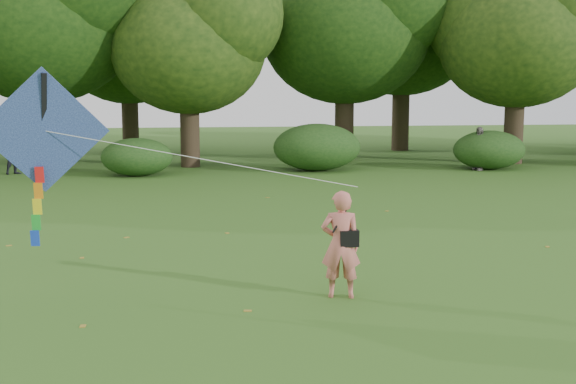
{
  "coord_description": "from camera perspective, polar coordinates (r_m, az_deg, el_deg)",
  "views": [
    {
      "loc": [
        -2.09,
        -10.34,
        3.32
      ],
      "look_at": [
        -0.37,
        2.0,
        1.5
      ],
      "focal_mm": 45.0,
      "sensor_mm": 36.0,
      "label": 1
    }
  ],
  "objects": [
    {
      "name": "fallen_leaves",
      "position": [
        15.2,
        -2.09,
        -4.29
      ],
      "size": [
        11.33,
        11.53,
        0.01
      ],
      "color": "olive",
      "rests_on": "ground"
    },
    {
      "name": "shrub_band",
      "position": [
        28.08,
        -5.1,
        3.25
      ],
      "size": [
        39.15,
        3.22,
        1.88
      ],
      "color": "#264919",
      "rests_on": "ground"
    },
    {
      "name": "flying_kite",
      "position": [
        12.17,
        -18.69,
        4.34
      ],
      "size": [
        5.9,
        1.37,
        2.89
      ],
      "color": "#2734AA",
      "rests_on": "ground"
    },
    {
      "name": "crossbody_bag",
      "position": [
        11.41,
        4.8,
        -3.6
      ],
      "size": [
        0.43,
        0.2,
        0.7
      ],
      "color": "black",
      "rests_on": "ground"
    },
    {
      "name": "bystander_left",
      "position": [
        29.42,
        -20.79,
        2.83
      ],
      "size": [
        0.96,
        0.95,
        1.57
      ],
      "primitive_type": "imported",
      "rotation": [
        0.0,
        0.0,
        0.73
      ],
      "color": "#23232F",
      "rests_on": "ground"
    },
    {
      "name": "man_kite_flyer",
      "position": [
        11.44,
        4.19,
        -4.14
      ],
      "size": [
        0.7,
        0.53,
        1.72
      ],
      "primitive_type": "imported",
      "rotation": [
        0.0,
        0.0,
        2.94
      ],
      "color": "#D06D62",
      "rests_on": "ground"
    },
    {
      "name": "ground",
      "position": [
        11.05,
        3.38,
        -9.18
      ],
      "size": [
        100.0,
        100.0,
        0.0
      ],
      "primitive_type": "plane",
      "color": "#265114",
      "rests_on": "ground"
    },
    {
      "name": "tree_line",
      "position": [
        33.51,
        -1.48,
        12.22
      ],
      "size": [
        54.7,
        15.3,
        9.48
      ],
      "color": "#3A2D1E",
      "rests_on": "ground"
    },
    {
      "name": "bystander_right",
      "position": [
        29.83,
        14.86,
        3.34
      ],
      "size": [
        0.79,
        1.11,
        1.75
      ],
      "primitive_type": "imported",
      "rotation": [
        0.0,
        0.0,
        -1.17
      ],
      "color": "gray",
      "rests_on": "ground"
    }
  ]
}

